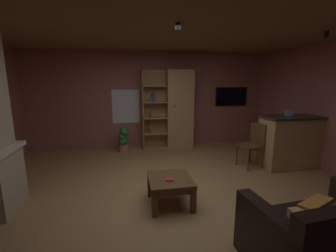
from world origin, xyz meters
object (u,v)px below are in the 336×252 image
at_px(dining_chair, 253,142).
at_px(potted_floor_plant, 123,139).
at_px(tissue_box, 289,113).
at_px(kitchen_bar_counter, 294,141).
at_px(wall_mounted_tv, 231,97).
at_px(leather_couch, 325,238).
at_px(table_book_0, 170,179).
at_px(coffee_table, 170,183).
at_px(bookshelf_cabinet, 176,110).

height_order(dining_chair, potted_floor_plant, dining_chair).
distance_m(tissue_box, potted_floor_plant, 3.84).
distance_m(kitchen_bar_counter, wall_mounted_tv, 2.30).
relative_size(tissue_box, leather_couch, 0.08).
distance_m(kitchen_bar_counter, potted_floor_plant, 3.93).
relative_size(kitchen_bar_counter, table_book_0, 13.20).
height_order(coffee_table, dining_chair, dining_chair).
distance_m(table_book_0, dining_chair, 2.37).
distance_m(coffee_table, dining_chair, 2.33).
bearing_deg(potted_floor_plant, dining_chair, -29.39).
distance_m(bookshelf_cabinet, coffee_table, 3.08).
bearing_deg(tissue_box, wall_mounted_tv, 97.54).
distance_m(bookshelf_cabinet, kitchen_bar_counter, 2.89).
relative_size(table_book_0, dining_chair, 0.12).
xyz_separation_m(leather_couch, table_book_0, (-1.27, 1.35, 0.11)).
distance_m(bookshelf_cabinet, dining_chair, 2.22).
distance_m(leather_couch, wall_mounted_tv, 4.78).
height_order(leather_couch, wall_mounted_tv, wall_mounted_tv).
bearing_deg(leather_couch, coffee_table, 131.67).
xyz_separation_m(coffee_table, wall_mounted_tv, (2.43, 3.11, 1.02)).
height_order(coffee_table, potted_floor_plant, potted_floor_plant).
bearing_deg(kitchen_bar_counter, coffee_table, -160.73).
bearing_deg(kitchen_bar_counter, wall_mounted_tv, 101.90).
height_order(coffee_table, table_book_0, table_book_0).
bearing_deg(dining_chair, potted_floor_plant, 150.61).
xyz_separation_m(coffee_table, potted_floor_plant, (-0.68, 2.67, 0.02)).
relative_size(dining_chair, potted_floor_plant, 1.37).
bearing_deg(kitchen_bar_counter, potted_floor_plant, 154.81).
height_order(tissue_box, potted_floor_plant, tissue_box).
bearing_deg(dining_chair, kitchen_bar_counter, -9.96).
bearing_deg(leather_couch, table_book_0, 133.40).
relative_size(bookshelf_cabinet, potted_floor_plant, 3.10).
relative_size(leather_couch, wall_mounted_tv, 1.59).
xyz_separation_m(coffee_table, table_book_0, (-0.02, -0.07, 0.09)).
xyz_separation_m(leather_couch, wall_mounted_tv, (1.17, 4.52, 1.04)).
bearing_deg(potted_floor_plant, coffee_table, -75.70).
relative_size(kitchen_bar_counter, coffee_table, 2.20).
bearing_deg(dining_chair, tissue_box, -9.06).
bearing_deg(potted_floor_plant, leather_couch, -64.63).
bearing_deg(leather_couch, bookshelf_cabinet, 96.76).
xyz_separation_m(table_book_0, potted_floor_plant, (-0.66, 2.74, -0.07)).
bearing_deg(potted_floor_plant, table_book_0, -76.36).
bearing_deg(bookshelf_cabinet, leather_couch, -83.24).
height_order(tissue_box, coffee_table, tissue_box).
xyz_separation_m(dining_chair, wall_mounted_tv, (0.41, 1.96, 0.82)).
distance_m(kitchen_bar_counter, coffee_table, 3.05).
distance_m(leather_couch, coffee_table, 1.89).
height_order(bookshelf_cabinet, table_book_0, bookshelf_cabinet).
bearing_deg(bookshelf_cabinet, potted_floor_plant, -170.94).
distance_m(kitchen_bar_counter, dining_chair, 0.86).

